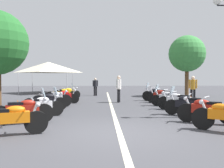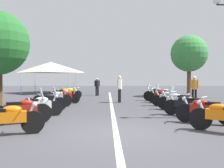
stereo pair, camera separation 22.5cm
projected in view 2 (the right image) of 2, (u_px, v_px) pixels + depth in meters
name	position (u px, v px, depth m)	size (l,w,h in m)	color
ground_plane	(116.00, 133.00, 7.01)	(80.00, 80.00, 0.00)	#424247
lane_centre_stripe	(112.00, 107.00, 13.24)	(25.68, 0.16, 0.01)	beige
motorcycle_left_row_0	(6.00, 119.00, 6.64)	(0.94, 2.00, 1.01)	black
motorcycle_left_row_1	(22.00, 110.00, 8.34)	(0.99, 1.97, 1.22)	black
motorcycle_left_row_2	(38.00, 105.00, 9.87)	(1.00, 1.92, 1.20)	black
motorcycle_left_row_3	(45.00, 101.00, 11.64)	(0.91, 1.99, 1.00)	black
motorcycle_left_row_4	(53.00, 98.00, 13.08)	(0.93, 2.00, 1.02)	black
motorcycle_left_row_5	(63.00, 96.00, 14.87)	(0.74, 2.10, 0.98)	black
motorcycle_left_row_6	(63.00, 94.00, 16.44)	(0.74, 2.10, 1.22)	black
motorcycle_left_row_7	(68.00, 93.00, 18.01)	(1.10, 2.03, 0.99)	black
motorcycle_right_row_0	(224.00, 117.00, 7.00)	(1.31, 1.74, 1.02)	black
motorcycle_right_row_1	(205.00, 110.00, 8.36)	(1.06, 1.88, 1.02)	black
motorcycle_right_row_2	(188.00, 105.00, 10.02)	(1.26, 1.84, 1.22)	black
motorcycle_right_row_3	(179.00, 101.00, 11.75)	(1.34, 1.86, 1.01)	black
motorcycle_right_row_4	(169.00, 98.00, 13.38)	(1.11, 1.89, 1.20)	black
motorcycle_right_row_5	(164.00, 96.00, 14.99)	(1.40, 1.81, 1.00)	black
motorcycle_right_row_6	(158.00, 94.00, 16.42)	(1.10, 1.95, 1.22)	black
traffic_cone_0	(17.00, 107.00, 10.69)	(0.36, 0.36, 0.61)	orange
traffic_cone_1	(41.00, 99.00, 14.43)	(0.36, 0.36, 0.61)	orange
traffic_cone_2	(192.00, 101.00, 13.53)	(0.36, 0.36, 0.61)	orange
bystander_0	(194.00, 87.00, 15.44)	(0.32, 0.48, 1.69)	black
bystander_1	(97.00, 85.00, 21.31)	(0.33, 0.46, 1.55)	black
bystander_2	(120.00, 87.00, 15.53)	(0.50, 0.32, 1.71)	black
roadside_tree_2	(189.00, 54.00, 20.40)	(3.05, 3.05, 5.13)	brown
event_tent	(51.00, 67.00, 25.19)	(5.03, 5.03, 3.20)	beige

